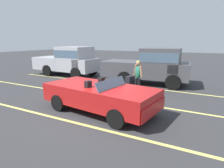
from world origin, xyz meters
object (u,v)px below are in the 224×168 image
convertible_car (104,96)px  suitcase_medium_bright (119,91)px  traveler_person (138,76)px  suitcase_small_carryon (113,88)px  suitcase_large_black (130,83)px  parked_pickup_truck_near (70,61)px  parked_pickup_truck_far (152,65)px

convertible_car → suitcase_medium_bright: (-0.30, 1.82, -0.28)m
convertible_car → suitcase_medium_bright: convertible_car is taller
convertible_car → traveler_person: 2.56m
suitcase_medium_bright → traveler_person: bearing=-100.2°
suitcase_medium_bright → traveler_person: 1.11m
suitcase_small_carryon → convertible_car: bearing=102.5°
suitcase_large_black → traveler_person: (0.73, -0.81, 0.56)m
suitcase_medium_bright → parked_pickup_truck_near: (-5.65, 3.40, 0.79)m
traveler_person → parked_pickup_truck_near: 6.82m
suitcase_small_carryon → traveler_person: 1.46m
suitcase_medium_bright → traveler_person: traveler_person is taller
convertible_car → parked_pickup_truck_near: bearing=145.7°
traveler_person → suitcase_large_black: bearing=-108.3°
suitcase_small_carryon → traveler_person: (1.29, 0.02, 0.68)m
parked_pickup_truck_near → suitcase_medium_bright: bearing=-29.8°
suitcase_small_carryon → parked_pickup_truck_near: 5.72m
convertible_car → suitcase_large_black: size_ratio=5.83×
traveler_person → suitcase_medium_bright: bearing=-10.7°
suitcase_medium_bright → suitcase_small_carryon: bearing=-14.8°
traveler_person → parked_pickup_truck_near: size_ratio=0.33×
traveler_person → parked_pickup_truck_far: (-0.18, 2.78, 0.18)m
suitcase_large_black → suitcase_medium_bright: bearing=-75.6°
convertible_car → traveler_person: traveler_person is taller
suitcase_medium_bright → parked_pickup_truck_far: 3.60m
convertible_car → traveler_person: (0.30, 2.52, 0.34)m
traveler_person → parked_pickup_truck_near: parked_pickup_truck_near is taller
suitcase_small_carryon → parked_pickup_truck_far: parked_pickup_truck_far is taller
suitcase_medium_bright → suitcase_large_black: bearing=-54.9°
suitcase_small_carryon → parked_pickup_truck_near: size_ratio=0.10×
suitcase_medium_bright → traveler_person: size_ratio=0.56×
convertible_car → suitcase_medium_bright: size_ratio=4.65×
suitcase_large_black → parked_pickup_truck_near: parked_pickup_truck_near is taller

